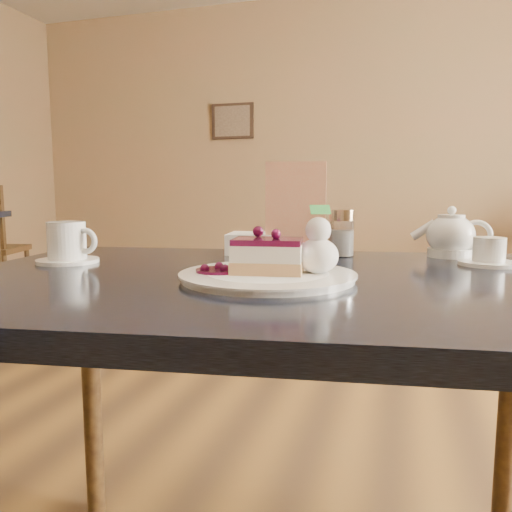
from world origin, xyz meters
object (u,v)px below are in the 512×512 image
(dessert_plate, at_px, (268,277))
(tea_set, at_px, (457,240))
(main_table, at_px, (271,317))
(cheesecake_slice, at_px, (268,256))
(coffee_set, at_px, (68,244))

(dessert_plate, distance_m, tea_set, 0.52)
(main_table, relative_size, dessert_plate, 4.37)
(dessert_plate, xyz_separation_m, cheesecake_slice, (0.00, 0.00, 0.04))
(cheesecake_slice, bearing_deg, tea_set, 41.42)
(coffee_set, bearing_deg, tea_set, 21.03)
(coffee_set, bearing_deg, main_table, -4.17)
(coffee_set, distance_m, tea_set, 0.85)
(cheesecake_slice, bearing_deg, main_table, 90.00)
(dessert_plate, distance_m, cheesecake_slice, 0.04)
(coffee_set, bearing_deg, dessert_plate, -10.13)
(cheesecake_slice, height_order, coffee_set, coffee_set)
(dessert_plate, bearing_deg, tea_set, 49.08)
(tea_set, bearing_deg, cheesecake_slice, -130.92)
(dessert_plate, height_order, cheesecake_slice, cheesecake_slice)
(main_table, relative_size, tea_set, 5.55)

